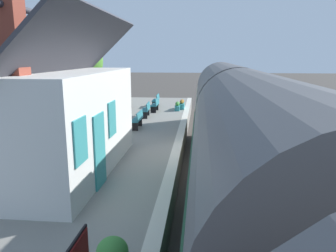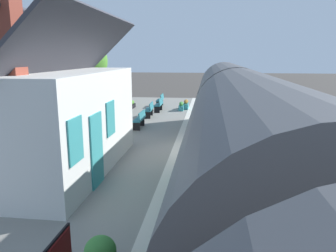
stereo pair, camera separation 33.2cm
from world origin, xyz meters
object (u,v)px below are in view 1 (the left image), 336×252
at_px(planter_corner_building, 182,104).
at_px(tree_mid_background, 76,61).
at_px(bench_platform_end, 155,104).
at_px(planter_edge_near, 177,106).
at_px(planter_under_sign, 128,105).
at_px(bench_by_lamp, 156,100).
at_px(bench_mid_platform, 146,109).
at_px(train, 257,178).
at_px(tree_behind_building, 13,46).
at_px(station_building, 56,118).
at_px(bench_near_building, 138,119).

distance_m(planter_corner_building, tree_mid_background, 8.00).
height_order(bench_platform_end, planter_edge_near, bench_platform_end).
height_order(planter_edge_near, planter_under_sign, planter_edge_near).
bearing_deg(bench_by_lamp, planter_corner_building, -116.12).
relative_size(bench_mid_platform, tree_mid_background, 0.23).
relative_size(train, bench_mid_platform, 18.23).
relative_size(planter_corner_building, tree_behind_building, 0.15).
bearing_deg(planter_edge_near, train, -170.16).
height_order(station_building, bench_mid_platform, station_building).
xyz_separation_m(station_building, planter_edge_near, (12.26, -3.00, -1.46)).
bearing_deg(bench_platform_end, bench_by_lamp, 6.20).
bearing_deg(bench_near_building, bench_mid_platform, 1.25).
xyz_separation_m(tree_mid_background, tree_behind_building, (3.18, 6.44, 1.16)).
bearing_deg(tree_mid_background, bench_mid_platform, -120.06).
distance_m(bench_mid_platform, planter_under_sign, 3.78).
bearing_deg(bench_platform_end, tree_mid_background, 79.32).
height_order(train, bench_mid_platform, train).
xyz_separation_m(bench_mid_platform, tree_mid_background, (3.14, 5.43, 2.81)).
xyz_separation_m(planter_under_sign, tree_mid_background, (-0.13, 3.55, 3.03)).
bearing_deg(station_building, train, -120.01).
relative_size(bench_by_lamp, tree_behind_building, 0.19).
height_order(bench_near_building, planter_under_sign, bench_near_building).
xyz_separation_m(bench_near_building, bench_by_lamp, (7.57, 0.05, 0.00)).
xyz_separation_m(bench_near_building, planter_under_sign, (6.44, 1.95, -0.22)).
bearing_deg(bench_near_building, planter_corner_building, -16.18).
height_order(bench_by_lamp, planter_corner_building, bench_by_lamp).
xyz_separation_m(bench_near_building, tree_mid_background, (6.31, 5.50, 2.81)).
distance_m(bench_by_lamp, planter_edge_near, 2.42).
xyz_separation_m(station_building, bench_mid_platform, (9.58, -1.29, -1.28)).
bearing_deg(tree_mid_background, tree_behind_building, 63.70).
bearing_deg(station_building, bench_by_lamp, -5.36).
xyz_separation_m(station_building, tree_behind_building, (15.91, 10.58, 2.69)).
height_order(bench_by_lamp, tree_mid_background, tree_mid_background).
bearing_deg(train, tree_behind_building, 40.30).
bearing_deg(planter_corner_building, station_building, 165.88).
relative_size(bench_mid_platform, bench_by_lamp, 1.01).
bearing_deg(tree_mid_background, planter_under_sign, -87.94).
xyz_separation_m(train, bench_near_building, (9.70, 4.34, -0.74)).
xyz_separation_m(bench_mid_platform, planter_edge_near, (2.68, -1.71, -0.19)).
bearing_deg(train, tree_mid_background, 31.58).
distance_m(station_building, planter_under_sign, 12.95).
xyz_separation_m(train, tree_behind_building, (19.20, 16.28, 3.23)).
bearing_deg(bench_near_building, train, -155.89).
relative_size(train, planter_corner_building, 24.22).
relative_size(planter_corner_building, tree_mid_background, 0.18).
height_order(train, planter_edge_near, train).
bearing_deg(planter_corner_building, bench_mid_platform, 149.98).
bearing_deg(planter_edge_near, station_building, 166.24).
bearing_deg(bench_platform_end, bench_mid_platform, 172.36).
bearing_deg(train, planter_under_sign, 21.30).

